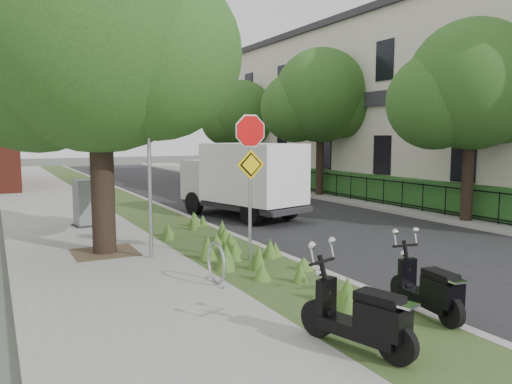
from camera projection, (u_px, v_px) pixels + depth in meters
ground at (320, 264)px, 10.79m from camera, size 120.00×120.00×0.00m
sidewalk_near at (57, 213)px, 17.59m from camera, size 3.50×60.00×0.12m
verge at (134, 208)px, 18.87m from camera, size 2.00×60.00×0.12m
kerb_near at (160, 206)px, 19.33m from camera, size 0.20×60.00×0.13m
road at (241, 202)px, 20.97m from camera, size 7.00×60.00×0.01m
kerb_far at (310, 196)px, 22.58m from camera, size 0.20×60.00×0.13m
footpath_far at (341, 194)px, 23.37m from camera, size 3.20×60.00×0.12m
street_tree_main at (93, 42)px, 10.88m from camera, size 6.21×5.54×7.66m
bare_post at (149, 166)px, 10.65m from camera, size 0.08×0.08×4.00m
bike_hoop at (216, 263)px, 8.95m from camera, size 0.06×0.78×0.77m
sign_assembly at (250, 157)px, 10.39m from camera, size 0.94×0.08×3.22m
fence_far at (323, 182)px, 22.84m from camera, size 0.04×24.00×1.00m
hedge_far at (336, 182)px, 23.17m from camera, size 1.00×24.00×1.10m
terrace_houses at (396, 108)px, 24.45m from camera, size 7.40×26.40×8.20m
far_tree_a at (469, 92)px, 15.35m from camera, size 4.60×4.10×6.22m
far_tree_b at (319, 100)px, 22.35m from camera, size 4.83×4.31×6.56m
far_tree_c at (241, 116)px, 29.43m from camera, size 4.37×3.89×5.93m
scooter_near at (368, 323)px, 6.02m from camera, size 0.65×1.63×0.79m
scooter_far at (433, 295)px, 7.21m from camera, size 0.44×1.54×0.73m
box_truck at (244, 177)px, 16.87m from camera, size 2.99×5.07×2.15m
utility_cabinet at (91, 203)px, 14.81m from camera, size 1.13×0.84×1.37m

